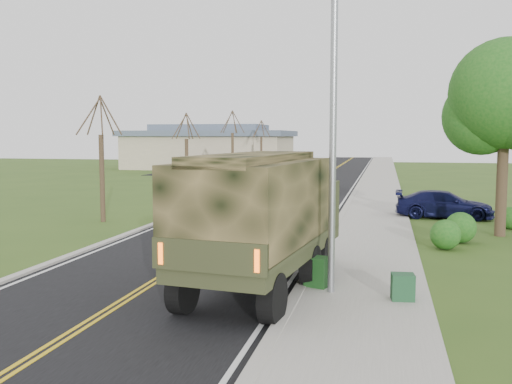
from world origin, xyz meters
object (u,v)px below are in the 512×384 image
(sedan_silver, at_px, (260,183))
(utility_box_far, at_px, (403,287))
(suv_champagne, at_px, (236,198))
(pickup_navy, at_px, (444,204))
(utility_box_near, at_px, (318,272))
(military_truck, at_px, (263,213))

(sedan_silver, distance_m, utility_box_far, 27.99)
(suv_champagne, distance_m, sedan_silver, 9.91)
(sedan_silver, relative_size, pickup_navy, 0.97)
(utility_box_near, bearing_deg, utility_box_far, -0.31)
(suv_champagne, xyz_separation_m, utility_box_far, (8.63, -16.48, -0.29))
(military_truck, relative_size, sedan_silver, 1.65)
(suv_champagne, bearing_deg, utility_box_near, -74.87)
(sedan_silver, bearing_deg, utility_box_near, -81.90)
(suv_champagne, distance_m, pickup_navy, 11.10)
(utility_box_far, bearing_deg, utility_box_near, 153.42)
(sedan_silver, bearing_deg, pickup_navy, -49.37)
(utility_box_near, bearing_deg, military_truck, -143.49)
(utility_box_near, bearing_deg, sedan_silver, 125.77)
(pickup_navy, bearing_deg, utility_box_far, 173.68)
(military_truck, bearing_deg, suv_champagne, 114.29)
(military_truck, distance_m, pickup_navy, 16.62)
(utility_box_near, distance_m, utility_box_far, 2.34)
(pickup_navy, relative_size, utility_box_near, 5.98)
(military_truck, bearing_deg, sedan_silver, 109.55)
(military_truck, height_order, suv_champagne, military_truck)
(sedan_silver, xyz_separation_m, pickup_navy, (11.85, -10.56, -0.07))
(sedan_silver, distance_m, pickup_navy, 15.87)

